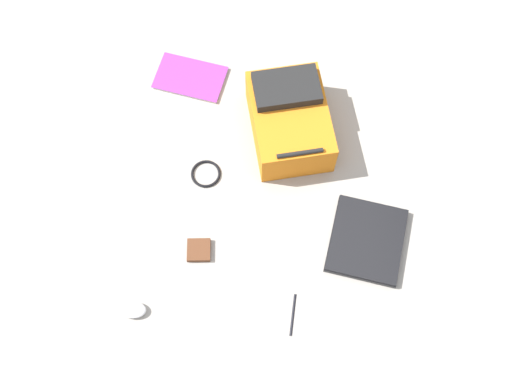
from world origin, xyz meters
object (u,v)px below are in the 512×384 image
cable_coil (206,174)px  laptop (367,240)px  book_blue (190,78)px  computer_mouse (132,310)px  backpack (289,119)px  earbud_pouch (199,250)px  pen_black (293,315)px

cable_coil → laptop: bearing=-118.4°
laptop → book_blue: 0.98m
book_blue → computer_mouse: size_ratio=3.17×
backpack → earbud_pouch: backpack is taller
earbud_pouch → computer_mouse: bearing=130.1°
computer_mouse → pen_black: (-0.05, -0.56, -0.01)m
computer_mouse → cable_coil: size_ratio=0.88×
earbud_pouch → backpack: bearing=-38.1°
backpack → cable_coil: 0.38m
computer_mouse → cable_coil: bearing=-18.6°
backpack → laptop: size_ratio=1.14×
backpack → earbud_pouch: (-0.48, 0.37, -0.08)m
laptop → pen_black: laptop is taller
computer_mouse → pen_black: 0.57m
book_blue → computer_mouse: computer_mouse is taller
backpack → pen_black: bearing=176.2°
book_blue → pen_black: book_blue is taller
book_blue → earbud_pouch: size_ratio=3.82×
laptop → earbud_pouch: (0.01, 0.62, -0.00)m
cable_coil → book_blue: bearing=6.2°
backpack → pen_black: backpack is taller
book_blue → cable_coil: size_ratio=2.80×
backpack → book_blue: 0.48m
pen_black → earbud_pouch: bearing=51.4°
backpack → laptop: bearing=-152.9°
cable_coil → pen_black: cable_coil is taller
cable_coil → earbud_pouch: earbud_pouch is taller
cable_coil → pen_black: (-0.57, -0.29, -0.00)m
laptop → computer_mouse: computer_mouse is taller
backpack → cable_coil: size_ratio=3.64×
earbud_pouch → pen_black: bearing=-128.6°
pen_black → backpack: bearing=-3.8°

